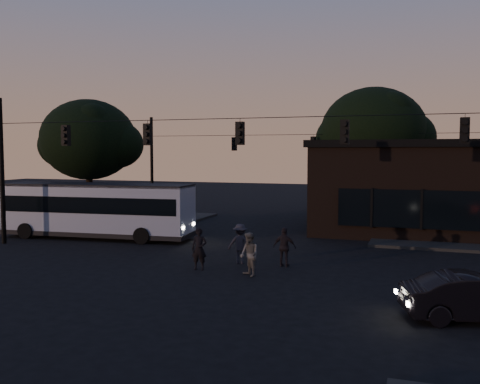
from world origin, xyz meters
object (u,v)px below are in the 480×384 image
(building, at_px, (449,186))
(pedestrian_a, at_px, (199,249))
(pedestrian_d, at_px, (240,244))
(car, at_px, (477,298))
(pedestrian_c, at_px, (285,247))
(pedestrian_b, at_px, (249,254))
(bus, at_px, (97,208))

(building, xyz_separation_m, pedestrian_a, (-9.90, -14.40, -1.85))
(pedestrian_a, height_order, pedestrian_d, pedestrian_a)
(car, height_order, pedestrian_c, pedestrian_c)
(building, distance_m, pedestrian_b, 16.75)
(pedestrian_b, distance_m, pedestrian_c, 2.26)
(building, bearing_deg, bus, -154.15)
(pedestrian_a, relative_size, pedestrian_d, 1.01)
(pedestrian_b, relative_size, pedestrian_d, 0.99)
(car, bearing_deg, pedestrian_a, 53.90)
(building, bearing_deg, pedestrian_d, -124.51)
(building, relative_size, pedestrian_b, 9.17)
(pedestrian_b, bearing_deg, pedestrian_c, 112.49)
(car, bearing_deg, bus, 47.20)
(pedestrian_b, bearing_deg, car, 22.96)
(building, height_order, pedestrian_a, building)
(car, relative_size, pedestrian_a, 2.38)
(bus, distance_m, pedestrian_c, 12.22)
(pedestrian_b, xyz_separation_m, pedestrian_c, (0.86, 2.09, -0.02))
(pedestrian_b, bearing_deg, building, 107.42)
(bus, bearing_deg, pedestrian_b, -33.52)
(bus, distance_m, pedestrian_b, 12.26)
(bus, height_order, pedestrian_b, bus)
(car, distance_m, pedestrian_d, 10.22)
(pedestrian_c, bearing_deg, building, -116.69)
(building, height_order, bus, building)
(car, height_order, pedestrian_b, pedestrian_b)
(building, relative_size, pedestrian_a, 9.01)
(building, height_order, pedestrian_c, building)
(pedestrian_a, xyz_separation_m, pedestrian_d, (1.16, 1.70, -0.01))
(building, height_order, car, building)
(bus, relative_size, car, 2.67)
(pedestrian_d, bearing_deg, pedestrian_b, 113.11)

